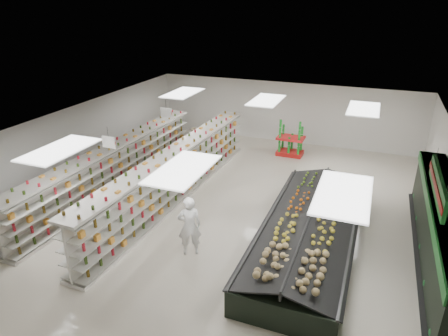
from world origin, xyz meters
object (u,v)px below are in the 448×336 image
at_px(gondola_left, 116,169).
at_px(shopper_main, 189,226).
at_px(soda_endcap, 291,139).
at_px(gondola_center, 176,176).
at_px(produce_island, 309,231).
at_px(shopper_background, 195,145).

xyz_separation_m(gondola_left, shopper_main, (4.72, -3.02, 0.09)).
bearing_deg(gondola_left, soda_endcap, 49.02).
distance_m(gondola_center, produce_island, 5.57).
relative_size(soda_endcap, shopper_background, 0.99).
distance_m(gondola_center, shopper_main, 3.78).
xyz_separation_m(produce_island, shopper_main, (-3.30, -1.74, 0.43)).
bearing_deg(shopper_background, shopper_main, -122.87).
bearing_deg(gondola_center, produce_island, -12.75).
relative_size(gondola_left, produce_island, 1.41).
distance_m(gondola_left, shopper_main, 5.61).
bearing_deg(gondola_center, shopper_background, 105.81).
relative_size(shopper_main, shopper_background, 1.14).
distance_m(soda_endcap, shopper_main, 9.36).
bearing_deg(gondola_left, produce_island, -7.58).
relative_size(produce_island, shopper_main, 4.05).
distance_m(produce_island, soda_endcap, 7.90).
bearing_deg(produce_island, gondola_left, 170.86).
bearing_deg(gondola_center, gondola_left, -174.92).
xyz_separation_m(gondola_center, shopper_main, (2.07, -3.16, 0.04)).
xyz_separation_m(gondola_left, shopper_background, (1.75, 3.82, -0.03)).
height_order(gondola_center, shopper_main, gondola_center).
height_order(gondola_center, produce_island, gondola_center).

